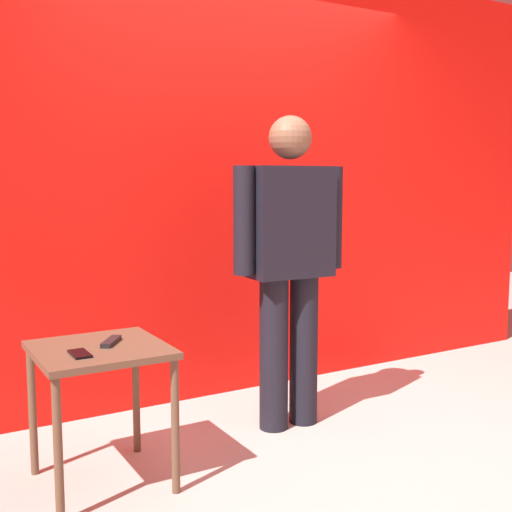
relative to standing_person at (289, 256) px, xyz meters
The scene contains 6 objects.
ground_plane 1.09m from the standing_person, 83.95° to the right, with size 12.00×12.00×0.00m, color #B7B2A8.
back_wall_red 0.83m from the standing_person, 85.44° to the left, with size 5.17×0.12×2.72m, color red.
standing_person is the anchor object (origin of this frame).
side_table 1.18m from the standing_person, behind, with size 0.55×0.55×0.63m.
cell_phone 1.27m from the standing_person, 168.25° to the right, with size 0.07×0.14×0.01m, color black.
tv_remote 1.09m from the standing_person, behind, with size 0.04×0.17×0.02m, color black.
Camera 1 is at (-1.92, -2.31, 1.35)m, focal length 44.84 mm.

